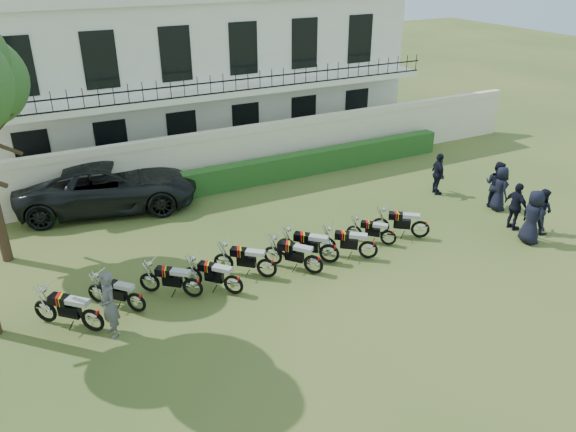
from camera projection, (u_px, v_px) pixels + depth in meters
name	position (u px, v px, depth m)	size (l,w,h in m)	color
ground	(329.00, 265.00, 17.69)	(100.00, 100.00, 0.00)	#375522
perimeter_wall	(232.00, 154.00, 23.59)	(30.00, 0.35, 2.30)	#F0E8CA
hedge	(262.00, 171.00, 23.65)	(18.00, 0.60, 1.00)	#1B4A1A
building	(184.00, 68.00, 27.26)	(20.40, 9.60, 7.40)	white
motorcycle_0	(92.00, 315.00, 14.41)	(1.59, 1.54, 1.15)	black
motorcycle_1	(136.00, 298.00, 15.21)	(1.33, 1.43, 1.02)	black
motorcycle_2	(193.00, 283.00, 15.85)	(1.55, 1.30, 1.05)	black
motorcycle_3	(233.00, 280.00, 15.99)	(1.38, 1.48, 1.05)	black
motorcycle_4	(267.00, 264.00, 16.79)	(1.59, 1.38, 1.09)	black
motorcycle_5	(314.00, 260.00, 16.98)	(1.34, 1.61, 1.09)	black
motorcycle_6	(329.00, 249.00, 17.57)	(1.56, 1.50, 1.13)	black
motorcycle_7	(369.00, 245.00, 17.83)	(1.59, 1.29, 1.07)	black
motorcycle_8	(389.00, 234.00, 18.67)	(1.26, 1.27, 0.93)	black
motorcycle_9	(421.00, 225.00, 19.10)	(1.64, 1.28, 1.09)	black
suv	(108.00, 185.00, 21.19)	(3.02, 6.56, 1.82)	black
inspector	(109.00, 305.00, 14.16)	(0.67, 0.44, 1.83)	slate
officer_0	(533.00, 217.00, 18.66)	(0.92, 0.60, 1.89)	black
officer_1	(541.00, 210.00, 19.44)	(0.78, 0.61, 1.61)	black
officer_2	(516.00, 207.00, 19.58)	(1.02, 0.42, 1.74)	black
officer_3	(500.00, 188.00, 21.06)	(0.84, 0.55, 1.72)	black
officer_4	(496.00, 184.00, 21.27)	(0.89, 0.69, 1.83)	black
officer_5	(438.00, 174.00, 22.41)	(1.00, 0.42, 1.71)	black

